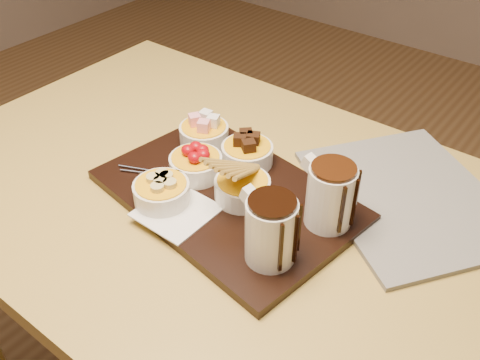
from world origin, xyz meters
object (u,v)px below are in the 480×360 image
Objects in this scene: newspaper at (408,197)px; pitcher_dark_chocolate at (271,231)px; serving_board at (227,196)px; pitcher_milk_chocolate at (330,196)px; bowl_strawberries at (196,166)px; dining_table at (220,228)px.

pitcher_dark_chocolate is at bearing -75.00° from newspaper.
serving_board is 4.21× the size of pitcher_milk_chocolate.
pitcher_milk_chocolate is at bearing 7.87° from bowl_strawberries.
pitcher_dark_chocolate is at bearing -27.75° from dining_table.
serving_board is at bearing 160.02° from pitcher_dark_chocolate.
bowl_strawberries is at bearing -114.55° from newspaper.
newspaper is (0.08, 0.16, -0.07)m from pitcher_milk_chocolate.
dining_table is 10.99× the size of pitcher_milk_chocolate.
dining_table is at bearing -163.60° from pitcher_milk_chocolate.
bowl_strawberries is (-0.08, 0.01, 0.03)m from serving_board.
newspaper is at bearing 30.23° from bowl_strawberries.
bowl_strawberries is 0.25m from pitcher_dark_chocolate.
dining_table is 0.11m from serving_board.
serving_board reaches higher than dining_table.
bowl_strawberries reaches higher than serving_board.
pitcher_dark_chocolate is at bearing -19.98° from serving_board.
serving_board is 4.21× the size of pitcher_dark_chocolate.
serving_board is at bearing -4.94° from bowl_strawberries.
serving_board is 0.20m from pitcher_milk_chocolate.
pitcher_milk_chocolate is 0.29× the size of newspaper.
bowl_strawberries is at bearing 167.35° from pitcher_dark_chocolate.
dining_table is at bearing 7.83° from bowl_strawberries.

